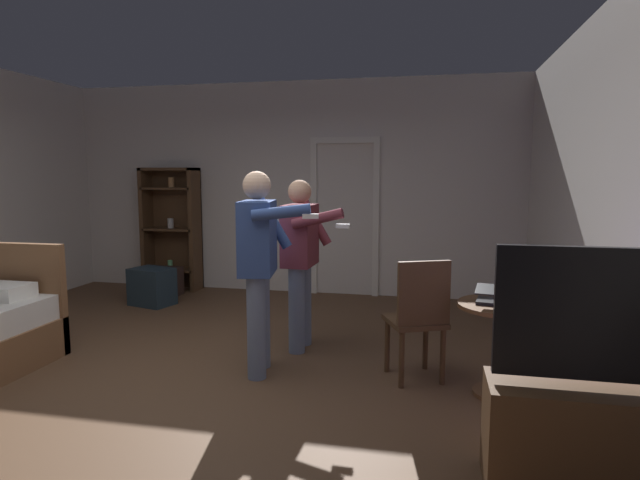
% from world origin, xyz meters
% --- Properties ---
extents(ground_plane, '(7.44, 7.44, 0.00)m').
position_xyz_m(ground_plane, '(0.00, 0.00, 0.00)').
color(ground_plane, brown).
extents(wall_back, '(6.49, 0.12, 2.89)m').
position_xyz_m(wall_back, '(0.00, 3.44, 1.45)').
color(wall_back, silver).
rests_on(wall_back, ground_plane).
extents(wall_right, '(0.12, 7.00, 2.89)m').
position_xyz_m(wall_right, '(3.19, 0.00, 1.45)').
color(wall_right, silver).
rests_on(wall_right, ground_plane).
extents(doorway_frame, '(0.93, 0.08, 2.13)m').
position_xyz_m(doorway_frame, '(0.78, 3.36, 1.22)').
color(doorway_frame, white).
rests_on(doorway_frame, ground_plane).
extents(bookshelf, '(0.81, 0.32, 1.73)m').
position_xyz_m(bookshelf, '(-1.69, 3.21, 0.94)').
color(bookshelf, '#4C331E').
rests_on(bookshelf, ground_plane).
extents(tv_flatscreen, '(1.19, 0.40, 1.30)m').
position_xyz_m(tv_flatscreen, '(2.83, -0.86, 0.38)').
color(tv_flatscreen, '#4C331E').
rests_on(tv_flatscreen, ground_plane).
extents(side_table, '(0.66, 0.66, 0.70)m').
position_xyz_m(side_table, '(2.46, 0.33, 0.47)').
color(side_table, brown).
rests_on(side_table, ground_plane).
extents(laptop, '(0.37, 0.38, 0.15)m').
position_xyz_m(laptop, '(2.42, 0.29, 0.75)').
color(laptop, black).
rests_on(laptop, side_table).
extents(bottle_on_table, '(0.06, 0.06, 0.27)m').
position_xyz_m(bottle_on_table, '(2.60, 0.25, 0.81)').
color(bottle_on_table, '#362B30').
rests_on(bottle_on_table, side_table).
extents(wooden_chair, '(0.55, 0.55, 0.99)m').
position_xyz_m(wooden_chair, '(1.85, 0.46, 0.54)').
color(wooden_chair, '#4C331E').
rests_on(wooden_chair, ground_plane).
extents(person_blue_shirt, '(0.71, 0.63, 1.67)m').
position_xyz_m(person_blue_shirt, '(0.56, 0.39, 0.97)').
color(person_blue_shirt, slate).
rests_on(person_blue_shirt, ground_plane).
extents(person_striped_shirt, '(0.65, 0.59, 1.59)m').
position_xyz_m(person_striped_shirt, '(0.75, 1.05, 0.92)').
color(person_striped_shirt, slate).
rests_on(person_striped_shirt, ground_plane).
extents(suitcase_dark, '(0.59, 0.49, 0.47)m').
position_xyz_m(suitcase_dark, '(-1.50, 2.28, 0.23)').
color(suitcase_dark, '#1E2D38').
rests_on(suitcase_dark, ground_plane).
extents(suitcase_small, '(0.49, 0.42, 0.38)m').
position_xyz_m(suitcase_small, '(-1.63, 2.74, 0.19)').
color(suitcase_small, black).
rests_on(suitcase_small, ground_plane).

